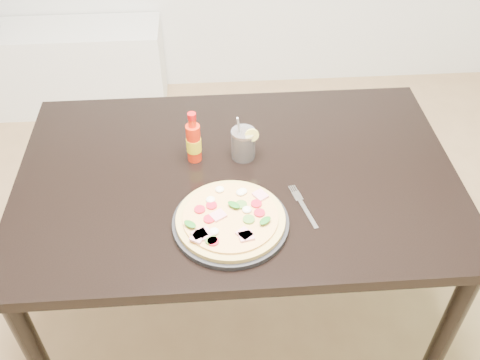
{
  "coord_description": "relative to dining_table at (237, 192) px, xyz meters",
  "views": [
    {
      "loc": [
        0.16,
        -0.74,
        1.89
      ],
      "look_at": [
        0.24,
        0.4,
        0.83
      ],
      "focal_mm": 40.0,
      "sensor_mm": 36.0,
      "label": 1
    }
  ],
  "objects": [
    {
      "name": "plate",
      "position": [
        -0.03,
        -0.22,
        0.09
      ],
      "size": [
        0.34,
        0.34,
        0.02
      ],
      "primitive_type": "cylinder",
      "color": "black",
      "rests_on": "dining_table"
    },
    {
      "name": "pizza",
      "position": [
        -0.03,
        -0.22,
        0.11
      ],
      "size": [
        0.31,
        0.31,
        0.03
      ],
      "color": "tan",
      "rests_on": "plate"
    },
    {
      "name": "dining_table",
      "position": [
        0.0,
        0.0,
        0.0
      ],
      "size": [
        1.4,
        0.9,
        0.75
      ],
      "color": "black",
      "rests_on": "ground"
    },
    {
      "name": "fork",
      "position": [
        0.18,
        -0.16,
        0.09
      ],
      "size": [
        0.06,
        0.19,
        0.0
      ],
      "rotation": [
        0.0,
        0.0,
        0.25
      ],
      "color": "silver",
      "rests_on": "dining_table"
    },
    {
      "name": "cola_cup",
      "position": [
        0.03,
        0.08,
        0.13
      ],
      "size": [
        0.09,
        0.08,
        0.17
      ],
      "rotation": [
        0.0,
        0.0,
        0.21
      ],
      "color": "black",
      "rests_on": "dining_table"
    },
    {
      "name": "hot_sauce_bottle",
      "position": [
        -0.13,
        0.08,
        0.16
      ],
      "size": [
        0.06,
        0.06,
        0.18
      ],
      "rotation": [
        0.0,
        0.0,
        0.38
      ],
      "color": "red",
      "rests_on": "dining_table"
    },
    {
      "name": "media_console",
      "position": [
        -1.04,
        1.55,
        -0.42
      ],
      "size": [
        1.4,
        0.34,
        0.5
      ],
      "primitive_type": "cube",
      "color": "white",
      "rests_on": "ground"
    }
  ]
}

